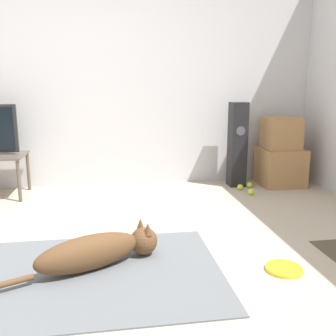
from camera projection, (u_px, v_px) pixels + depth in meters
ground_plane at (94, 262)px, 2.52m from camera, size 12.00×12.00×0.00m
wall_back at (97, 76)px, 4.27m from camera, size 8.00×0.06×2.55m
area_rug at (79, 275)px, 2.34m from camera, size 1.79×1.17×0.01m
dog at (100, 250)px, 2.42m from camera, size 0.99×0.51×0.25m
frisbee at (284, 269)px, 2.40m from camera, size 0.24×0.24×0.03m
cardboard_box_lower at (280, 167)px, 4.47m from camera, size 0.48×0.48×0.44m
cardboard_box_upper at (281, 133)px, 4.38m from camera, size 0.38×0.37×0.37m
floor_speaker at (237, 145)px, 4.38m from camera, size 0.19×0.19×0.99m
tennis_ball_by_boxes at (251, 192)px, 4.08m from camera, size 0.07×0.07×0.07m
tennis_ball_near_speaker at (249, 185)px, 4.38m from camera, size 0.07×0.07×0.07m
tennis_ball_loose_on_carpet at (240, 187)px, 4.28m from camera, size 0.07×0.07×0.07m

